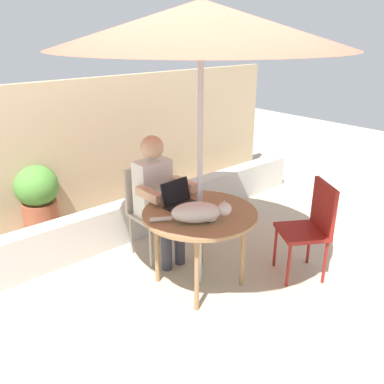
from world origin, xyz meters
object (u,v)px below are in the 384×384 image
object	(u,v)px
patio_table	(200,218)
potted_plant_near_fence	(38,198)
chair_occupied	(149,204)
laptop	(180,199)
patio_umbrella	(201,25)
chair_empty	(312,222)
person_seated	(157,192)
cat	(199,212)

from	to	relation	value
patio_table	potted_plant_near_fence	distance (m)	1.97
patio_table	potted_plant_near_fence	bearing A→B (deg)	110.87
chair_occupied	laptop	distance (m)	0.60
patio_umbrella	potted_plant_near_fence	world-z (taller)	patio_umbrella
chair_occupied	chair_empty	distance (m)	1.56
patio_umbrella	chair_empty	world-z (taller)	patio_umbrella
chair_empty	person_seated	world-z (taller)	person_seated
chair_occupied	person_seated	size ratio (longest dim) A/B	0.73
chair_occupied	potted_plant_near_fence	bearing A→B (deg)	123.06
chair_empty	potted_plant_near_fence	distance (m)	2.84
chair_occupied	chair_empty	world-z (taller)	same
patio_umbrella	chair_empty	bearing A→B (deg)	-32.12
laptop	potted_plant_near_fence	size ratio (longest dim) A/B	0.39
chair_empty	chair_occupied	bearing A→B (deg)	123.61
person_seated	cat	xyz separation A→B (m)	(-0.13, -0.74, 0.09)
patio_umbrella	potted_plant_near_fence	distance (m)	2.61
cat	chair_occupied	bearing A→B (deg)	81.75
patio_umbrella	chair_empty	distance (m)	1.93
person_seated	potted_plant_near_fence	world-z (taller)	person_seated
chair_empty	potted_plant_near_fence	xyz separation A→B (m)	(-1.56, 2.37, -0.09)
patio_table	laptop	distance (m)	0.25
chair_occupied	laptop	bearing A→B (deg)	-94.56
potted_plant_near_fence	patio_table	bearing A→B (deg)	-69.13
person_seated	laptop	world-z (taller)	person_seated
chair_occupied	laptop	size ratio (longest dim) A/B	2.88
patio_table	chair_empty	distance (m)	1.03
person_seated	chair_empty	bearing A→B (deg)	-52.90
patio_table	patio_umbrella	bearing A→B (deg)	0.00
chair_empty	cat	size ratio (longest dim) A/B	1.68
laptop	potted_plant_near_fence	bearing A→B (deg)	112.02
potted_plant_near_fence	patio_umbrella	bearing A→B (deg)	-69.13
person_seated	laptop	distance (m)	0.40
chair_occupied	potted_plant_near_fence	distance (m)	1.28
chair_occupied	patio_umbrella	bearing A→B (deg)	-90.00
patio_umbrella	laptop	distance (m)	1.42
cat	patio_table	bearing A→B (deg)	47.19
patio_table	chair_occupied	size ratio (longest dim) A/B	1.08
patio_umbrella	cat	world-z (taller)	patio_umbrella
potted_plant_near_fence	person_seated	bearing A→B (deg)	-60.43
cat	chair_empty	bearing A→B (deg)	-22.00
laptop	cat	xyz separation A→B (m)	(-0.09, -0.35, 0.02)
chair_occupied	cat	distance (m)	0.94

